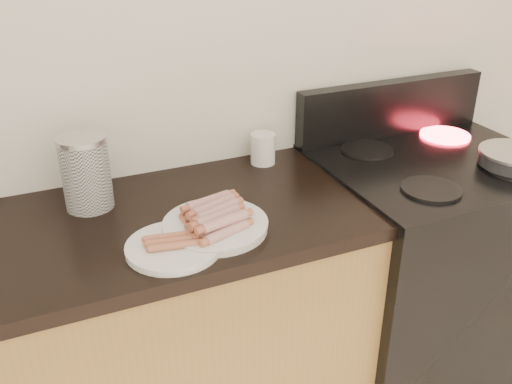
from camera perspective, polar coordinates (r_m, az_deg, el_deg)
name	(u,v)px	position (r m, az deg, el deg)	size (l,w,h in m)	color
wall_back	(179,45)	(1.79, -7.72, 14.38)	(4.00, 0.04, 2.60)	silver
stove	(421,273)	(2.22, 16.16, -7.81)	(0.76, 0.65, 0.91)	black
stove_panel	(391,108)	(2.18, 13.35, 8.20)	(0.76, 0.06, 0.20)	black
burner_near_left	(431,189)	(1.78, 17.11, 0.26)	(0.18, 0.18, 0.01)	black
burner_far_left	(367,149)	(2.03, 11.07, 4.20)	(0.18, 0.18, 0.01)	black
burner_far_right	(445,135)	(2.23, 18.38, 5.41)	(0.18, 0.18, 0.01)	#FF1E2D
main_plate	(215,227)	(1.53, -4.08, -3.48)	(0.28, 0.28, 0.02)	white
side_plate	(173,247)	(1.45, -8.27, -5.47)	(0.24, 0.24, 0.02)	silver
hotdog_pile	(215,216)	(1.51, -4.12, -2.36)	(0.13, 0.21, 0.05)	maroon
plain_sausages	(173,241)	(1.44, -8.32, -4.86)	(0.13, 0.09, 0.02)	#C97048
canister	(86,172)	(1.66, -16.64, 1.89)	(0.14, 0.14, 0.21)	white
mug	(263,149)	(1.90, 0.71, 4.37)	(0.08, 0.08, 0.10)	silver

